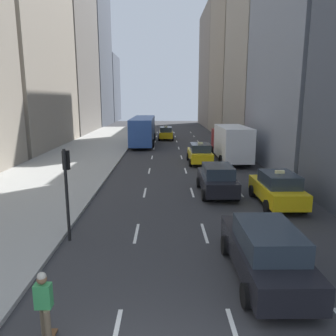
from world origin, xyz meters
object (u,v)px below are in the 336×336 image
at_px(skateboarder, 44,305).
at_px(box_truck, 230,142).
at_px(city_bus, 143,130).
at_px(taxi_lead, 166,133).
at_px(traffic_light_pole, 67,180).
at_px(taxi_third, 277,188).
at_px(sedan_black_near, 217,179).
at_px(sedan_silver_behind, 265,251).
at_px(taxi_second, 200,153).

bearing_deg(skateboarder, box_truck, 69.02).
xyz_separation_m(city_bus, skateboarder, (-0.09, -33.58, -0.82)).
bearing_deg(taxi_lead, city_bus, -120.85).
bearing_deg(traffic_light_pole, taxi_third, 23.76).
bearing_deg(taxi_third, taxi_lead, 101.13).
distance_m(city_bus, traffic_light_pole, 27.99).
bearing_deg(sedan_black_near, traffic_light_pole, -137.31).
distance_m(taxi_third, city_bus, 25.22).
distance_m(skateboarder, traffic_light_pole, 5.90).
distance_m(sedan_silver_behind, city_bus, 31.41).
bearing_deg(sedan_silver_behind, skateboarder, -154.82).
xyz_separation_m(taxi_third, sedan_black_near, (-2.80, 2.02, 0.00)).
relative_size(taxi_lead, city_bus, 0.38).
distance_m(box_truck, traffic_light_pole, 19.12).
bearing_deg(taxi_second, box_truck, 20.77).
bearing_deg(taxi_second, sedan_black_near, -90.00).
height_order(box_truck, traffic_light_pole, traffic_light_pole).
relative_size(taxi_second, sedan_black_near, 0.98).
xyz_separation_m(city_bus, box_truck, (8.41, -11.41, -0.08)).
height_order(taxi_second, traffic_light_pole, traffic_light_pole).
height_order(sedan_black_near, city_bus, city_bus).
xyz_separation_m(taxi_second, skateboarder, (-5.70, -21.11, 0.08)).
bearing_deg(skateboarder, taxi_second, 74.88).
height_order(city_bus, traffic_light_pole, traffic_light_pole).
bearing_deg(sedan_silver_behind, taxi_second, 90.00).
xyz_separation_m(taxi_second, sedan_silver_behind, (0.00, -18.43, 0.01)).
distance_m(taxi_lead, taxi_third, 29.01).
bearing_deg(box_truck, taxi_second, -159.23).
bearing_deg(box_truck, sedan_black_near, -105.18).
distance_m(taxi_second, skateboarder, 21.86).
relative_size(taxi_second, skateboarder, 2.52).
distance_m(sedan_black_near, skateboarder, 13.15).
bearing_deg(box_truck, city_bus, 126.41).
bearing_deg(taxi_third, traffic_light_pole, -156.24).
bearing_deg(taxi_second, city_bus, 114.23).
height_order(taxi_second, city_bus, city_bus).
distance_m(taxi_lead, taxi_second, 17.40).
height_order(sedan_black_near, box_truck, box_truck).
relative_size(taxi_lead, box_truck, 0.52).
xyz_separation_m(taxi_third, skateboarder, (-8.50, -9.82, 0.08)).
distance_m(taxi_second, sedan_black_near, 9.26).
height_order(taxi_second, sedan_silver_behind, taxi_second).
distance_m(taxi_second, taxi_third, 11.63).
bearing_deg(box_truck, taxi_third, -90.00).
xyz_separation_m(taxi_second, traffic_light_pole, (-6.75, -15.49, 1.53)).
bearing_deg(skateboarder, city_bus, 89.85).
distance_m(taxi_lead, sedan_black_near, 26.59).
relative_size(taxi_second, taxi_third, 1.00).
xyz_separation_m(taxi_third, traffic_light_pole, (-9.55, -4.20, 1.53)).
height_order(city_bus, box_truck, city_bus).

